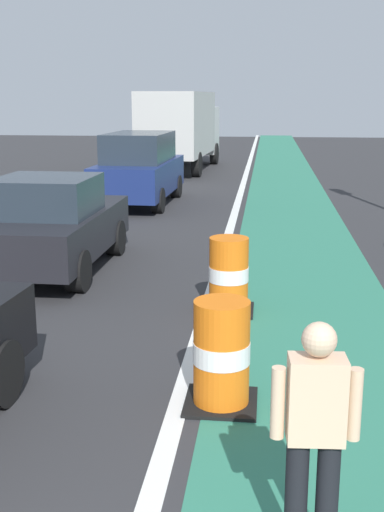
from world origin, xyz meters
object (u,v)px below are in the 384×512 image
Objects in this scene: traffic_barrel_front at (221,355)px; delivery_truck_down_block at (181,126)px; traffic_barrel_mid at (229,276)px; parked_suv_third at (139,168)px; parked_sedan_second at (51,225)px; skateboarder_on_lane at (314,438)px.

delivery_truck_down_block reaches higher than traffic_barrel_front.
traffic_barrel_mid is 0.14× the size of delivery_truck_down_block.
parked_sedan_second is at bearing -90.88° from parked_suv_third.
traffic_barrel_mid is 18.81m from delivery_truck_down_block.
delivery_truck_down_block is at bearing 98.50° from traffic_barrel_front.
parked_suv_third is 4.27× the size of traffic_barrel_mid.
skateboarder_on_lane is 15.18m from parked_suv_third.
parked_suv_third reaches higher than parked_sedan_second.
traffic_barrel_mid is (-0.85, 5.18, -0.38)m from skateboarder_on_lane.
skateboarder_on_lane is 5.26m from traffic_barrel_mid.
traffic_barrel_mid is at bearing -80.48° from delivery_truck_down_block.
delivery_truck_down_block reaches higher than parked_suv_third.
parked_sedan_second reaches higher than traffic_barrel_front.
delivery_truck_down_block is (0.14, 16.57, 1.01)m from parked_sedan_second.
parked_suv_third reaches higher than traffic_barrel_front.
delivery_truck_down_block is at bearing 89.50° from parked_sedan_second.
skateboarder_on_lane is 0.22× the size of delivery_truck_down_block.
parked_suv_third is 12.84m from traffic_barrel_front.
traffic_barrel_front is 21.73m from delivery_truck_down_block.
parked_sedan_second is at bearing 119.96° from skateboarder_on_lane.
skateboarder_on_lane is 1.55× the size of traffic_barrel_front.
traffic_barrel_front is 0.14× the size of delivery_truck_down_block.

